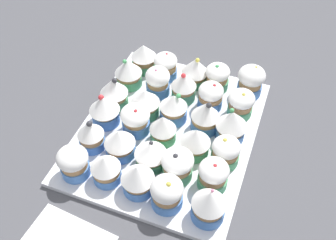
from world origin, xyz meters
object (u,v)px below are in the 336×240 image
(baking_tray, at_px, (168,131))
(cupcake_23, at_px, (167,193))
(cupcake_3, at_px, (104,109))
(cupcake_4, at_px, (91,134))
(cupcake_5, at_px, (73,162))
(cupcake_20, at_px, (205,116))
(cupcake_7, at_px, (158,81))
(cupcake_28, at_px, (213,174))
(cupcake_17, at_px, (137,178))
(cupcake_0, at_px, (144,57))
(cupcake_22, at_px, (177,165))
(cupcake_26, at_px, (232,125))
(cupcake_24, at_px, (251,80))
(cupcake_21, at_px, (195,141))
(cupcake_15, at_px, (165,129))
(cupcake_9, at_px, (136,119))
(cupcake_6, at_px, (166,66))
(cupcake_13, at_px, (183,86))
(cupcake_18, at_px, (217,77))
(cupcake_11, at_px, (106,168))
(cupcake_14, at_px, (175,108))
(cupcake_10, at_px, (120,142))
(cupcake_19, at_px, (211,96))
(cupcake_12, at_px, (195,71))
(cupcake_2, at_px, (114,92))
(cupcake_25, at_px, (241,103))
(cupcake_29, at_px, (209,204))
(cupcake_16, at_px, (152,154))
(cupcake_27, at_px, (226,151))
(cupcake_8, at_px, (145,102))

(baking_tray, height_order, cupcake_23, cupcake_23)
(cupcake_3, xyz_separation_m, cupcake_4, (0.07, 0.00, -0.00))
(cupcake_5, xyz_separation_m, cupcake_20, (-0.20, 0.20, 0.00))
(cupcake_3, height_order, cupcake_5, cupcake_3)
(cupcake_7, distance_m, cupcake_28, 0.27)
(cupcake_5, distance_m, cupcake_17, 0.13)
(cupcake_3, bearing_deg, cupcake_0, 177.19)
(cupcake_22, xyz_separation_m, cupcake_26, (-0.13, 0.07, 0.00))
(cupcake_24, bearing_deg, cupcake_21, -16.99)
(cupcake_15, bearing_deg, cupcake_9, -93.17)
(cupcake_6, xyz_separation_m, cupcake_13, (0.06, 0.06, 0.01))
(cupcake_23, bearing_deg, cupcake_22, -177.87)
(baking_tray, relative_size, cupcake_18, 6.09)
(cupcake_11, bearing_deg, cupcake_23, 85.89)
(cupcake_14, bearing_deg, cupcake_10, -29.60)
(cupcake_5, xyz_separation_m, cupcake_14, (-0.20, 0.13, -0.00))
(cupcake_19, bearing_deg, cupcake_13, -93.09)
(cupcake_13, relative_size, cupcake_17, 1.11)
(cupcake_12, bearing_deg, cupcake_15, -1.09)
(cupcake_11, bearing_deg, cupcake_19, 153.05)
(cupcake_2, xyz_separation_m, cupcake_4, (0.12, 0.01, -0.00))
(cupcake_15, distance_m, cupcake_25, 0.18)
(cupcake_0, relative_size, cupcake_18, 1.04)
(cupcake_10, distance_m, cupcake_21, 0.15)
(cupcake_20, xyz_separation_m, cupcake_29, (0.20, 0.07, 0.00))
(cupcake_11, xyz_separation_m, cupcake_22, (-0.05, 0.12, 0.00))
(cupcake_11, bearing_deg, cupcake_28, 106.85)
(baking_tray, height_order, cupcake_5, cupcake_5)
(cupcake_16, bearing_deg, cupcake_11, -47.63)
(cupcake_5, relative_size, cupcake_15, 1.00)
(cupcake_20, bearing_deg, cupcake_13, -133.80)
(cupcake_18, bearing_deg, cupcake_6, -87.50)
(cupcake_6, height_order, cupcake_27, cupcake_6)
(cupcake_12, bearing_deg, cupcake_8, -27.71)
(cupcake_8, distance_m, cupcake_18, 0.18)
(cupcake_18, bearing_deg, cupcake_24, 96.17)
(cupcake_13, height_order, cupcake_15, cupcake_13)
(cupcake_9, bearing_deg, cupcake_10, -4.01)
(cupcake_7, height_order, cupcake_22, cupcake_7)
(cupcake_28, bearing_deg, cupcake_25, 178.57)
(cupcake_14, distance_m, cupcake_19, 0.09)
(cupcake_26, bearing_deg, cupcake_5, -53.25)
(cupcake_3, height_order, cupcake_19, cupcake_3)
(cupcake_7, xyz_separation_m, cupcake_16, (0.19, 0.06, -0.01))
(cupcake_17, height_order, cupcake_20, cupcake_20)
(cupcake_15, bearing_deg, cupcake_26, 113.42)
(cupcake_19, relative_size, cupcake_23, 0.94)
(cupcake_6, bearing_deg, cupcake_21, 35.18)
(cupcake_9, relative_size, cupcake_26, 0.87)
(cupcake_4, distance_m, cupcake_10, 0.06)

